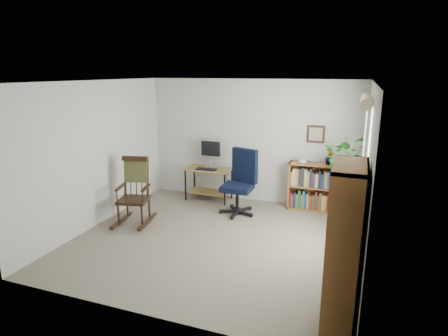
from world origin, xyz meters
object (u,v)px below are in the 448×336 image
at_px(desk, 209,184).
at_px(office_chair, 237,182).
at_px(rocking_chair, 133,191).
at_px(low_bookshelf, 312,187).
at_px(tall_bookshelf, 344,248).

xyz_separation_m(desk, office_chair, (0.79, -0.56, 0.27)).
distance_m(office_chair, rocking_chair, 1.83).
bearing_deg(low_bookshelf, desk, -176.61).
relative_size(rocking_chair, tall_bookshelf, 0.68).
distance_m(rocking_chair, low_bookshelf, 3.24).
distance_m(desk, low_bookshelf, 2.03).
distance_m(desk, office_chair, 1.00).
xyz_separation_m(desk, rocking_chair, (-0.74, -1.57, 0.25)).
distance_m(office_chair, tall_bookshelf, 3.23).
bearing_deg(low_bookshelf, tall_bookshelf, -77.93).
relative_size(office_chair, low_bookshelf, 1.34).
xyz_separation_m(desk, low_bookshelf, (2.02, 0.12, 0.12)).
xyz_separation_m(office_chair, low_bookshelf, (1.24, 0.68, -0.15)).
bearing_deg(desk, low_bookshelf, 3.39).
bearing_deg(desk, office_chair, -35.38).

